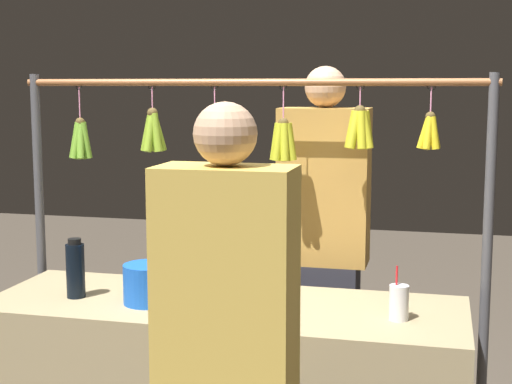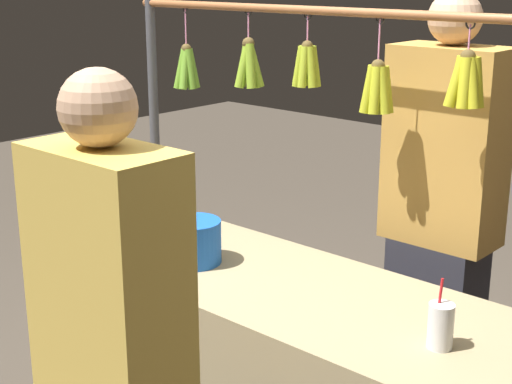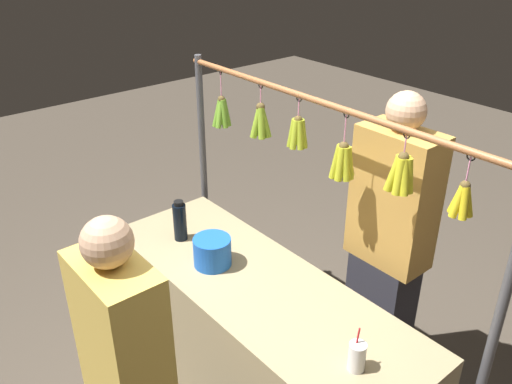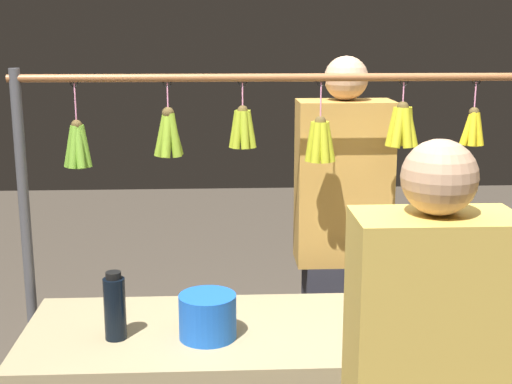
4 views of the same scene
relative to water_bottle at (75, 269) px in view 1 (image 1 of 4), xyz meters
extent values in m
cylinder|color=#4C4C51|center=(-1.68, -0.46, -0.06)|extent=(0.04, 0.04, 1.75)
cylinder|color=#4C4C51|center=(0.42, -0.46, -0.06)|extent=(0.04, 0.04, 1.75)
cylinder|color=#9E6038|center=(-0.63, -0.46, 0.78)|extent=(2.16, 0.03, 0.03)
torus|color=black|center=(-1.42, -0.46, 0.76)|extent=(0.04, 0.01, 0.04)
cylinder|color=pink|center=(-1.42, -0.46, 0.69)|extent=(0.01, 0.01, 0.12)
sphere|color=brown|center=(-1.42, -0.46, 0.63)|extent=(0.04, 0.04, 0.04)
cylinder|color=yellow|center=(-1.40, -0.46, 0.56)|extent=(0.07, 0.03, 0.14)
cylinder|color=yellow|center=(-1.42, -0.45, 0.56)|extent=(0.04, 0.06, 0.14)
cylinder|color=yellow|center=(-1.44, -0.45, 0.56)|extent=(0.05, 0.05, 0.14)
cylinder|color=yellow|center=(-1.44, -0.48, 0.56)|extent=(0.06, 0.05, 0.14)
cylinder|color=yellow|center=(-1.42, -0.48, 0.56)|extent=(0.04, 0.06, 0.14)
torus|color=black|center=(-1.13, -0.46, 0.76)|extent=(0.04, 0.01, 0.04)
cylinder|color=pink|center=(-1.13, -0.46, 0.71)|extent=(0.01, 0.01, 0.10)
sphere|color=brown|center=(-1.13, -0.46, 0.65)|extent=(0.05, 0.05, 0.05)
cylinder|color=gold|center=(-1.09, -0.47, 0.57)|extent=(0.07, 0.04, 0.17)
cylinder|color=gold|center=(-1.10, -0.44, 0.57)|extent=(0.06, 0.07, 0.17)
cylinder|color=gold|center=(-1.14, -0.43, 0.57)|extent=(0.05, 0.07, 0.17)
cylinder|color=gold|center=(-1.15, -0.45, 0.57)|extent=(0.07, 0.06, 0.17)
cylinder|color=gold|center=(-1.16, -0.48, 0.57)|extent=(0.06, 0.05, 0.17)
cylinder|color=gold|center=(-1.13, -0.50, 0.57)|extent=(0.05, 0.07, 0.17)
cylinder|color=gold|center=(-1.10, -0.49, 0.57)|extent=(0.07, 0.07, 0.17)
torus|color=black|center=(-0.79, -0.46, 0.76)|extent=(0.04, 0.01, 0.04)
cylinder|color=pink|center=(-0.79, -0.46, 0.68)|extent=(0.01, 0.01, 0.16)
sphere|color=brown|center=(-0.79, -0.46, 0.60)|extent=(0.05, 0.05, 0.05)
cylinder|color=gold|center=(-0.76, -0.47, 0.52)|extent=(0.06, 0.04, 0.17)
cylinder|color=gold|center=(-0.77, -0.44, 0.52)|extent=(0.05, 0.06, 0.17)
cylinder|color=gold|center=(-0.80, -0.44, 0.52)|extent=(0.05, 0.06, 0.17)
cylinder|color=gold|center=(-0.82, -0.46, 0.52)|extent=(0.07, 0.05, 0.17)
cylinder|color=gold|center=(-0.82, -0.48, 0.52)|extent=(0.06, 0.05, 0.17)
cylinder|color=gold|center=(-0.80, -0.50, 0.52)|extent=(0.05, 0.08, 0.17)
cylinder|color=gold|center=(-0.77, -0.49, 0.52)|extent=(0.06, 0.06, 0.17)
torus|color=black|center=(-0.47, -0.46, 0.76)|extent=(0.04, 0.01, 0.04)
cylinder|color=pink|center=(-0.47, -0.46, 0.70)|extent=(0.01, 0.01, 0.11)
sphere|color=brown|center=(-0.47, -0.46, 0.65)|extent=(0.04, 0.04, 0.04)
cylinder|color=#9FB226|center=(-0.44, -0.46, 0.57)|extent=(0.06, 0.04, 0.16)
cylinder|color=#9FB226|center=(-0.45, -0.44, 0.57)|extent=(0.05, 0.05, 0.16)
cylinder|color=#9FB226|center=(-0.48, -0.44, 0.57)|extent=(0.04, 0.06, 0.16)
cylinder|color=#9FB226|center=(-0.50, -0.46, 0.57)|extent=(0.06, 0.04, 0.16)
cylinder|color=#9FB226|center=(-0.50, -0.48, 0.57)|extent=(0.05, 0.04, 0.16)
cylinder|color=#9FB226|center=(-0.48, -0.49, 0.57)|extent=(0.04, 0.06, 0.16)
cylinder|color=#9FB226|center=(-0.45, -0.49, 0.57)|extent=(0.05, 0.05, 0.16)
torus|color=black|center=(-0.17, -0.46, 0.76)|extent=(0.04, 0.01, 0.04)
cylinder|color=pink|center=(-0.17, -0.46, 0.70)|extent=(0.01, 0.01, 0.12)
sphere|color=brown|center=(-0.17, -0.46, 0.64)|extent=(0.05, 0.05, 0.05)
cylinder|color=#82A92A|center=(-0.15, -0.46, 0.55)|extent=(0.08, 0.04, 0.18)
cylinder|color=#82A92A|center=(-0.17, -0.44, 0.55)|extent=(0.05, 0.08, 0.18)
cylinder|color=#82A92A|center=(-0.19, -0.45, 0.55)|extent=(0.07, 0.05, 0.18)
cylinder|color=#82A92A|center=(-0.19, -0.48, 0.55)|extent=(0.08, 0.06, 0.18)
cylinder|color=#82A92A|center=(-0.17, -0.49, 0.55)|extent=(0.06, 0.08, 0.18)
torus|color=black|center=(0.19, -0.46, 0.76)|extent=(0.04, 0.02, 0.04)
cylinder|color=pink|center=(0.19, -0.46, 0.67)|extent=(0.01, 0.01, 0.17)
sphere|color=brown|center=(0.19, -0.46, 0.59)|extent=(0.04, 0.04, 0.04)
cylinder|color=#69A12C|center=(0.22, -0.46, 0.50)|extent=(0.07, 0.04, 0.18)
cylinder|color=#69A12C|center=(0.20, -0.44, 0.50)|extent=(0.05, 0.07, 0.18)
cylinder|color=#69A12C|center=(0.18, -0.44, 0.50)|extent=(0.05, 0.08, 0.18)
cylinder|color=#69A12C|center=(0.17, -0.46, 0.50)|extent=(0.06, 0.04, 0.18)
cylinder|color=#69A12C|center=(0.18, -0.49, 0.50)|extent=(0.05, 0.06, 0.18)
cylinder|color=#69A12C|center=(0.21, -0.49, 0.50)|extent=(0.05, 0.05, 0.18)
cylinder|color=black|center=(0.00, 0.00, -0.01)|extent=(0.08, 0.08, 0.23)
cylinder|color=black|center=(0.00, 0.00, 0.12)|extent=(0.05, 0.05, 0.02)
cylinder|color=blue|center=(-0.33, 0.01, -0.04)|extent=(0.21, 0.21, 0.16)
cylinder|color=silver|center=(-1.34, -0.01, -0.05)|extent=(0.07, 0.07, 0.13)
cylinder|color=red|center=(-1.32, -0.01, -0.02)|extent=(0.01, 0.03, 0.21)
cube|color=#2D2D38|center=(-0.94, -0.72, -0.51)|extent=(0.34, 0.23, 0.85)
cube|color=#BF8C3F|center=(-0.94, -0.72, 0.29)|extent=(0.42, 0.23, 0.74)
sphere|color=tan|center=(-0.94, -0.72, 0.76)|extent=(0.19, 0.19, 0.19)
cube|color=gold|center=(-0.89, 0.81, 0.20)|extent=(0.39, 0.21, 0.69)
sphere|color=tan|center=(-0.89, 0.81, 0.63)|extent=(0.18, 0.18, 0.18)
camera|label=1|loc=(-1.48, 2.83, 0.76)|focal=53.29mm
camera|label=2|loc=(-2.27, 1.82, 0.93)|focal=53.70mm
camera|label=3|loc=(-2.34, 1.38, 1.59)|focal=37.65mm
camera|label=4|loc=(-0.38, 2.39, 0.97)|focal=49.83mm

